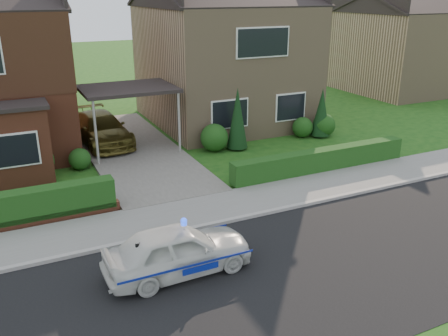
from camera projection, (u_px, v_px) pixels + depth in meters
ground at (256, 283)px, 11.22m from camera, size 120.00×120.00×0.00m
road at (256, 283)px, 11.22m from camera, size 60.00×6.00×0.02m
kerb at (205, 226)px, 13.78m from camera, size 60.00×0.16×0.12m
sidewalk at (191, 212)px, 14.67m from camera, size 60.00×2.00×0.10m
driveway at (132, 149)px, 20.49m from camera, size 3.80×12.00×0.12m
house_right at (223, 50)px, 24.11m from camera, size 7.50×8.06×7.25m
carport_link at (128, 90)px, 19.55m from camera, size 3.80×3.00×2.77m
hedge_right at (320, 172)px, 18.08m from camera, size 7.50×0.55×0.80m
shrub_left_mid at (36, 162)px, 17.23m from camera, size 1.32×1.32×1.32m
shrub_left_near at (80, 159)px, 18.22m from camera, size 0.84×0.84×0.84m
shrub_right_near at (214, 138)px, 20.25m from camera, size 1.20×1.20×1.20m
shrub_right_mid at (303, 127)px, 22.23m from camera, size 0.96×0.96×0.96m
shrub_right_far at (324, 125)px, 22.36m from camera, size 1.08×1.08×1.08m
conifer_a at (237, 120)px, 20.24m from camera, size 0.90×0.90×2.60m
conifer_b at (321, 114)px, 22.08m from camera, size 0.90×0.90×2.20m
neighbour_right at (400, 52)px, 31.91m from camera, size 6.50×7.00×5.20m
police_car at (178, 250)px, 11.42m from camera, size 3.31×3.62×1.39m
driveway_car at (101, 129)px, 20.88m from camera, size 2.28×4.75×1.33m
potted_plant_c at (96, 193)px, 15.13m from camera, size 0.63×0.63×0.85m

